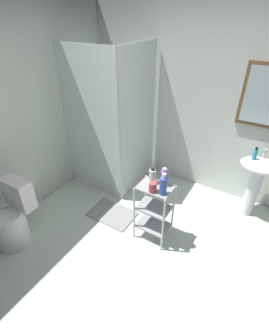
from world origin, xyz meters
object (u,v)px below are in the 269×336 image
(pedestal_sink, at_px, (257,177))
(hand_soap_bottle, at_px, (255,154))
(lotion_bottle_white, at_px, (153,176))
(bath_mat, at_px, (112,214))
(shower_stall, at_px, (114,155))
(toilet, at_px, (13,219))
(rinse_cup, at_px, (153,187))
(conditioner_bottle_purple, at_px, (164,178))
(storage_cart, at_px, (154,209))
(shampoo_bottle_blue, at_px, (163,185))

(pedestal_sink, height_order, hand_soap_bottle, hand_soap_bottle)
(lotion_bottle_white, relative_size, bath_mat, 0.32)
(shower_stall, height_order, pedestal_sink, shower_stall)
(toilet, height_order, rinse_cup, rinse_cup)
(toilet, bearing_deg, hand_soap_bottle, 41.54)
(hand_soap_bottle, bearing_deg, shower_stall, -170.88)
(toilet, relative_size, conditioner_bottle_purple, 3.75)
(toilet, height_order, hand_soap_bottle, hand_soap_bottle)
(pedestal_sink, height_order, toilet, pedestal_sink)
(storage_cart, xyz_separation_m, hand_soap_bottle, (0.79, 1.02, 0.44))
(conditioner_bottle_purple, distance_m, rinse_cup, 0.17)
(toilet, relative_size, storage_cart, 1.03)
(hand_soap_bottle, xyz_separation_m, shampoo_bottle_blue, (-0.67, -1.08, -0.03))
(shower_stall, bearing_deg, rinse_cup, -37.13)
(lotion_bottle_white, bearing_deg, bath_mat, -178.67)
(shower_stall, relative_size, toilet, 2.63)
(shower_stall, bearing_deg, conditioner_bottle_purple, -30.02)
(pedestal_sink, bearing_deg, rinse_cup, -128.50)
(conditioner_bottle_purple, xyz_separation_m, rinse_cup, (-0.04, -0.17, -0.04))
(storage_cart, distance_m, lotion_bottle_white, 0.40)
(shower_stall, xyz_separation_m, lotion_bottle_white, (0.98, -0.66, 0.36))
(pedestal_sink, relative_size, rinse_cup, 7.45)
(conditioner_bottle_purple, bearing_deg, pedestal_sink, 48.34)
(storage_cart, relative_size, conditioner_bottle_purple, 3.65)
(pedestal_sink, xyz_separation_m, conditioner_bottle_purple, (-0.83, -0.93, 0.25))
(storage_cart, bearing_deg, pedestal_sink, 49.00)
(hand_soap_bottle, relative_size, lotion_bottle_white, 0.80)
(toilet, distance_m, shampoo_bottle_blue, 1.75)
(shampoo_bottle_blue, xyz_separation_m, bath_mat, (-0.75, 0.11, -0.84))
(lotion_bottle_white, bearing_deg, storage_cart, -40.99)
(shampoo_bottle_blue, bearing_deg, rinse_cup, -169.51)
(toilet, distance_m, hand_soap_bottle, 2.90)
(pedestal_sink, bearing_deg, lotion_bottle_white, -134.68)
(hand_soap_bottle, relative_size, shampoo_bottle_blue, 0.64)
(storage_cart, bearing_deg, shower_stall, 145.48)
(lotion_bottle_white, distance_m, bath_mat, 0.99)
(conditioner_bottle_purple, height_order, rinse_cup, conditioner_bottle_purple)
(toilet, bearing_deg, bath_mat, 52.26)
(shower_stall, height_order, storage_cart, shower_stall)
(hand_soap_bottle, bearing_deg, rinse_cup, -125.30)
(bath_mat, bearing_deg, storage_cart, -3.93)
(rinse_cup, height_order, bath_mat, rinse_cup)
(storage_cart, height_order, hand_soap_bottle, hand_soap_bottle)
(hand_soap_bottle, bearing_deg, toilet, -138.46)
(toilet, distance_m, conditioner_bottle_purple, 1.76)
(hand_soap_bottle, bearing_deg, pedestal_sink, -0.36)
(lotion_bottle_white, bearing_deg, pedestal_sink, 45.32)
(shampoo_bottle_blue, height_order, lotion_bottle_white, shampoo_bottle_blue)
(shower_stall, distance_m, shampoo_bottle_blue, 1.45)
(conditioner_bottle_purple, bearing_deg, bath_mat, -176.61)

